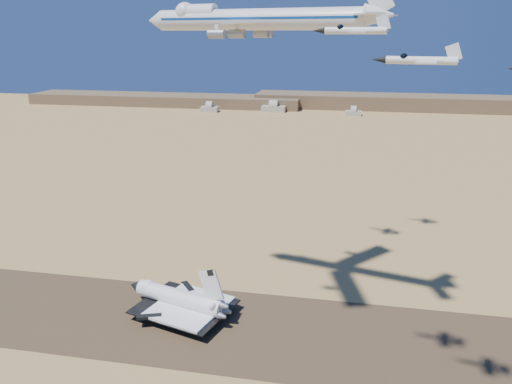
% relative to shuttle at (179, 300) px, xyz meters
% --- Properties ---
extents(ground, '(1200.00, 1200.00, 0.00)m').
position_rel_shuttle_xyz_m(ground, '(18.75, -5.53, -5.59)').
color(ground, tan).
rests_on(ground, ground).
extents(runway, '(600.00, 50.00, 0.06)m').
position_rel_shuttle_xyz_m(runway, '(18.75, -5.53, -5.56)').
color(runway, '#4E3A27').
rests_on(runway, ground).
extents(ridgeline, '(960.00, 90.00, 18.00)m').
position_rel_shuttle_xyz_m(ridgeline, '(84.06, 521.77, 2.04)').
color(ridgeline, brown).
rests_on(ridgeline, ground).
extents(hangars, '(200.50, 29.50, 30.00)m').
position_rel_shuttle_xyz_m(hangars, '(-45.25, 472.90, -0.76)').
color(hangars, '#B3AD9F').
rests_on(hangars, ground).
extents(shuttle, '(42.58, 33.36, 20.80)m').
position_rel_shuttle_xyz_m(shuttle, '(0.00, 0.00, 0.00)').
color(shuttle, white).
rests_on(shuttle, runway).
extents(carrier_747, '(80.37, 60.65, 19.98)m').
position_rel_shuttle_xyz_m(carrier_747, '(24.19, 8.34, 94.92)').
color(carrier_747, silver).
extents(crew_a, '(0.62, 0.78, 1.86)m').
position_rel_shuttle_xyz_m(crew_a, '(7.78, -6.64, -4.60)').
color(crew_a, '#B9450A').
rests_on(crew_a, runway).
extents(crew_b, '(0.52, 0.85, 1.69)m').
position_rel_shuttle_xyz_m(crew_b, '(6.35, -9.67, -4.69)').
color(crew_b, '#B9450A').
rests_on(crew_b, runway).
extents(crew_c, '(1.10, 0.83, 1.67)m').
position_rel_shuttle_xyz_m(crew_c, '(9.32, -9.14, -4.69)').
color(crew_c, '#B9450A').
rests_on(crew_c, runway).
extents(chase_jet_a, '(16.48, 9.23, 4.13)m').
position_rel_shuttle_xyz_m(chase_jet_a, '(56.36, -36.79, 91.55)').
color(chase_jet_a, silver).
extents(chase_jet_b, '(16.53, 9.28, 4.15)m').
position_rel_shuttle_xyz_m(chase_jet_b, '(69.09, -46.86, 86.07)').
color(chase_jet_b, silver).
extents(chase_jet_e, '(16.11, 9.47, 4.12)m').
position_rel_shuttle_xyz_m(chase_jet_e, '(41.80, 55.24, 95.52)').
color(chase_jet_e, silver).
extents(chase_jet_f, '(15.00, 8.49, 3.77)m').
position_rel_shuttle_xyz_m(chase_jet_f, '(63.10, 73.93, 95.12)').
color(chase_jet_f, silver).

